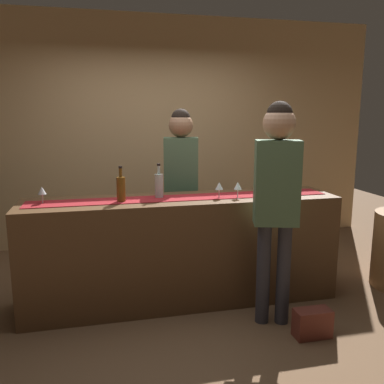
# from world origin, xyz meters

# --- Properties ---
(ground_plane) EXTENTS (10.00, 10.00, 0.00)m
(ground_plane) POSITION_xyz_m (0.00, 0.00, 0.00)
(ground_plane) COLOR brown
(back_wall) EXTENTS (6.00, 0.12, 2.90)m
(back_wall) POSITION_xyz_m (0.00, 1.90, 1.45)
(back_wall) COLOR tan
(back_wall) RESTS_ON ground
(bar_counter) EXTENTS (2.77, 0.60, 0.95)m
(bar_counter) POSITION_xyz_m (0.00, 0.00, 0.48)
(bar_counter) COLOR #543821
(bar_counter) RESTS_ON ground
(counter_runner_cloth) EXTENTS (2.63, 0.28, 0.01)m
(counter_runner_cloth) POSITION_xyz_m (0.00, 0.00, 0.96)
(counter_runner_cloth) COLOR maroon
(counter_runner_cloth) RESTS_ON bar_counter
(wine_bottle_green) EXTENTS (0.07, 0.07, 0.30)m
(wine_bottle_green) POSITION_xyz_m (0.78, 0.09, 1.07)
(wine_bottle_green) COLOR #194723
(wine_bottle_green) RESTS_ON bar_counter
(wine_bottle_amber) EXTENTS (0.07, 0.07, 0.30)m
(wine_bottle_amber) POSITION_xyz_m (-0.53, -0.04, 1.07)
(wine_bottle_amber) COLOR brown
(wine_bottle_amber) RESTS_ON bar_counter
(wine_bottle_clear) EXTENTS (0.07, 0.07, 0.30)m
(wine_bottle_clear) POSITION_xyz_m (-0.19, 0.06, 1.07)
(wine_bottle_clear) COLOR #B2C6C1
(wine_bottle_clear) RESTS_ON bar_counter
(wine_glass_near_customer) EXTENTS (0.07, 0.07, 0.14)m
(wine_glass_near_customer) POSITION_xyz_m (0.47, -0.12, 1.06)
(wine_glass_near_customer) COLOR silver
(wine_glass_near_customer) RESTS_ON bar_counter
(wine_glass_mid_counter) EXTENTS (0.07, 0.07, 0.14)m
(wine_glass_mid_counter) POSITION_xyz_m (-1.16, 0.04, 1.06)
(wine_glass_mid_counter) COLOR silver
(wine_glass_mid_counter) RESTS_ON bar_counter
(wine_glass_far_end) EXTENTS (0.07, 0.07, 0.14)m
(wine_glass_far_end) POSITION_xyz_m (0.31, -0.09, 1.06)
(wine_glass_far_end) COLOR silver
(wine_glass_far_end) RESTS_ON bar_counter
(bartender) EXTENTS (0.37, 0.27, 1.73)m
(bartender) POSITION_xyz_m (0.11, 0.58, 1.08)
(bartender) COLOR #26262B
(bartender) RESTS_ON ground
(customer_sipping) EXTENTS (0.38, 0.29, 1.78)m
(customer_sipping) POSITION_xyz_m (0.63, -0.57, 1.11)
(customer_sipping) COLOR #33333D
(customer_sipping) RESTS_ON ground
(handbag) EXTENTS (0.28, 0.14, 0.22)m
(handbag) POSITION_xyz_m (0.84, -0.85, 0.11)
(handbag) COLOR brown
(handbag) RESTS_ON ground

